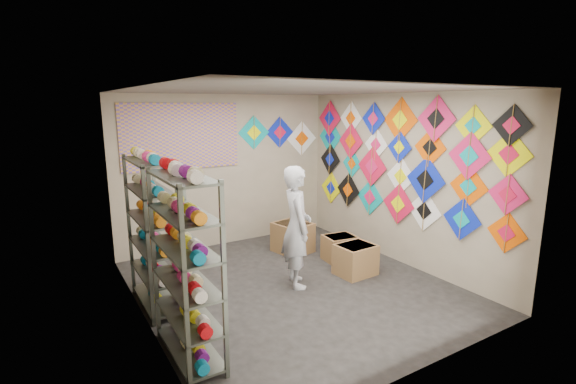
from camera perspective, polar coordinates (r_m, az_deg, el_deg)
ground at (r=6.06m, az=0.69°, el=-12.73°), size 4.50×4.50×0.00m
room_walls at (r=5.58m, az=0.73°, el=2.81°), size 4.50×4.50×4.50m
shelf_rack_front at (r=4.28m, az=-13.77°, el=-10.06°), size 0.40×1.10×1.90m
shelf_rack_back at (r=5.47m, az=-17.99°, el=-5.44°), size 0.40×1.10×1.90m
string_spools at (r=4.84m, az=-16.21°, el=-6.41°), size 0.12×2.36×0.12m
kite_wall_display at (r=6.88m, az=14.52°, el=4.12°), size 0.05×4.27×2.06m
back_wall_kites at (r=8.02m, az=-1.09°, el=7.82°), size 1.70×0.02×0.80m
poster at (r=7.23m, az=-14.33°, el=7.37°), size 2.00×0.01×1.10m
shopkeeper at (r=5.82m, az=1.18°, el=-4.77°), size 0.87×0.78×1.71m
carton_a at (r=6.45m, az=9.21°, el=-9.11°), size 0.58×0.49×0.46m
carton_b at (r=6.98m, az=7.10°, el=-7.61°), size 0.55×0.47×0.41m
carton_c at (r=7.29m, az=0.66°, el=-6.21°), size 0.65×0.69×0.52m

